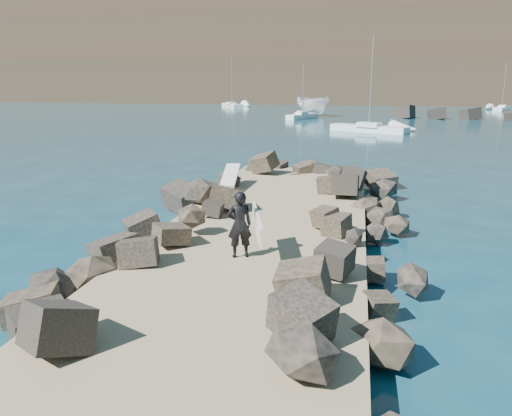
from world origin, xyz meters
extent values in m
plane|color=#0F384C|center=(0.00, 0.00, 0.00)|extent=(800.00, 800.00, 0.00)
cube|color=#8C7759|center=(0.00, -2.00, 0.30)|extent=(6.00, 26.00, 0.60)
cube|color=black|center=(-2.90, -1.50, 0.50)|extent=(2.60, 22.00, 1.00)
cube|color=black|center=(2.90, -1.50, 0.50)|extent=(2.60, 22.00, 1.00)
cube|color=#2D4919|center=(10.00, 160.00, 16.00)|extent=(360.00, 140.00, 32.00)
cube|color=white|center=(-2.39, 5.49, 1.04)|extent=(0.87, 2.38, 0.08)
imported|color=white|center=(-3.79, 58.40, 1.39)|extent=(6.52, 7.36, 2.78)
imported|color=black|center=(-0.11, -2.48, 1.44)|extent=(0.72, 0.61, 1.68)
cube|color=white|center=(0.34, -2.48, 1.49)|extent=(0.67, 2.02, 0.66)
cube|color=white|center=(3.65, 36.34, 0.25)|extent=(7.66, 5.02, 0.80)
cylinder|color=gray|center=(3.65, 36.34, 4.85)|extent=(0.12, 0.12, 8.51)
cube|color=white|center=(3.65, 35.91, 0.75)|extent=(2.49, 2.08, 0.44)
cube|color=white|center=(25.99, 77.38, 0.25)|extent=(4.12, 6.55, 0.80)
cylinder|color=gray|center=(25.99, 77.38, 4.21)|extent=(0.12, 0.12, 7.22)
cube|color=white|center=(25.99, 76.67, 0.75)|extent=(1.74, 2.11, 0.44)
cube|color=white|center=(-20.91, 79.03, 0.25)|extent=(5.75, 7.93, 0.80)
cylinder|color=gray|center=(-20.91, 79.03, 5.09)|extent=(0.12, 0.12, 8.99)
cube|color=white|center=(-20.91, 78.19, 0.75)|extent=(2.30, 2.63, 0.44)
cube|color=white|center=(-4.61, 52.12, 0.25)|extent=(3.82, 5.79, 0.80)
cylinder|color=gray|center=(-4.61, 52.12, 3.82)|extent=(0.12, 0.12, 6.44)
cube|color=white|center=(-4.61, 51.50, 0.75)|extent=(1.58, 1.89, 0.44)
camera|label=1|loc=(2.65, -13.99, 4.90)|focal=35.00mm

